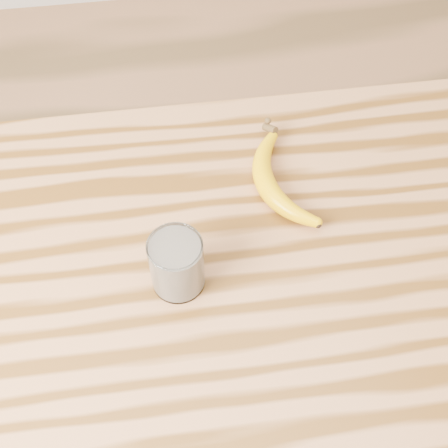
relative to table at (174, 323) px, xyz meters
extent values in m
plane|color=#9B6A45|center=(0.00, 0.00, -0.77)|extent=(4.00, 4.00, 0.00)
cube|color=#A06A3E|center=(0.00, 0.00, 0.11)|extent=(1.20, 0.80, 0.04)
cylinder|color=brown|center=(0.54, 0.34, -0.34)|extent=(0.06, 0.06, 0.86)
cylinder|color=white|center=(0.02, 0.01, 0.18)|extent=(0.08, 0.08, 0.11)
torus|color=white|center=(0.02, 0.01, 0.23)|extent=(0.08, 0.08, 0.00)
cylinder|color=beige|center=(0.02, 0.01, 0.18)|extent=(0.08, 0.08, 0.10)
camera|label=1|loc=(0.03, -0.48, 1.00)|focal=50.00mm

